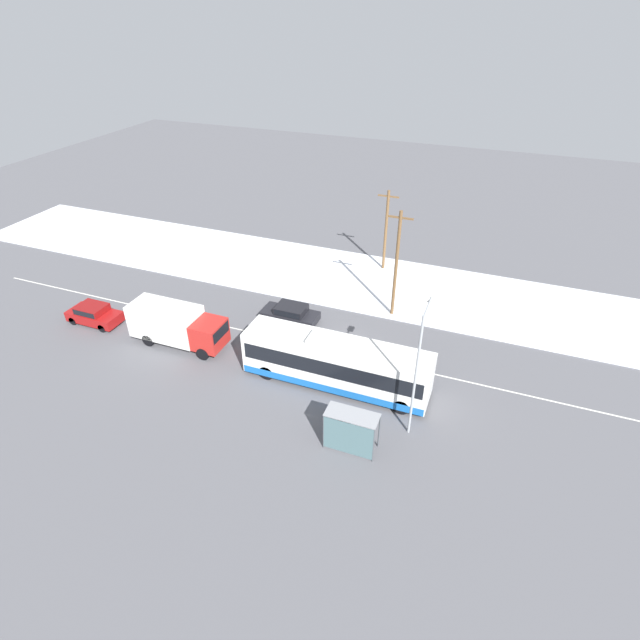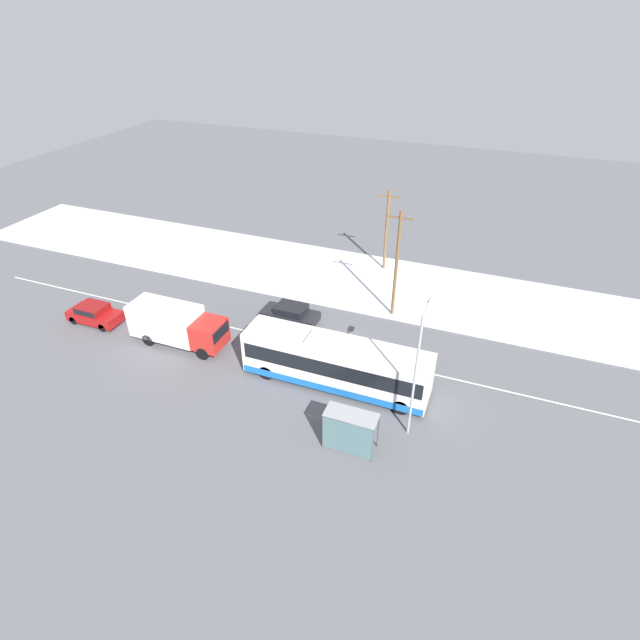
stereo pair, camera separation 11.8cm
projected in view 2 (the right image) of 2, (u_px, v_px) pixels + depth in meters
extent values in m
plane|color=#56565B|center=(338.00, 352.00, 34.39)|extent=(120.00, 120.00, 0.00)
cube|color=silver|center=(379.00, 284.00, 42.43)|extent=(80.00, 10.01, 0.12)
cube|color=silver|center=(338.00, 352.00, 34.38)|extent=(60.00, 0.12, 0.00)
cube|color=white|center=(336.00, 362.00, 30.70)|extent=(11.73, 2.55, 2.81)
cube|color=black|center=(336.00, 358.00, 30.51)|extent=(11.26, 2.57, 1.07)
cube|color=blue|center=(335.00, 377.00, 31.33)|extent=(11.61, 2.57, 0.51)
cube|color=#B2B2B2|center=(322.00, 339.00, 30.13)|extent=(1.80, 1.40, 0.24)
cylinder|color=black|center=(401.00, 407.00, 29.09)|extent=(1.00, 0.28, 1.00)
cylinder|color=black|center=(409.00, 383.00, 30.86)|extent=(1.00, 0.28, 1.00)
cylinder|color=black|center=(266.00, 372.00, 31.76)|extent=(1.00, 0.28, 1.00)
cylinder|color=black|center=(282.00, 352.00, 33.53)|extent=(1.00, 0.28, 1.00)
cube|color=silver|center=(166.00, 321.00, 34.68)|extent=(4.96, 2.30, 2.34)
cube|color=red|center=(209.00, 334.00, 33.77)|extent=(1.90, 2.18, 1.83)
cube|color=black|center=(221.00, 332.00, 33.29)|extent=(0.06, 1.96, 0.80)
cylinder|color=black|center=(203.00, 354.00, 33.50)|extent=(0.90, 0.26, 0.90)
cylinder|color=black|center=(219.00, 337.00, 35.09)|extent=(0.90, 0.26, 0.90)
cylinder|color=black|center=(149.00, 340.00, 34.85)|extent=(0.90, 0.26, 0.90)
cylinder|color=black|center=(166.00, 325.00, 36.44)|extent=(0.90, 0.26, 0.90)
cube|color=black|center=(290.00, 315.00, 37.38)|extent=(4.27, 1.80, 0.60)
cube|color=black|center=(291.00, 309.00, 37.03)|extent=(2.22, 1.66, 0.54)
cube|color=black|center=(291.00, 309.00, 37.03)|extent=(2.04, 1.69, 0.43)
cylinder|color=black|center=(269.00, 319.00, 37.31)|extent=(0.64, 0.22, 0.64)
cylinder|color=black|center=(278.00, 309.00, 38.54)|extent=(0.64, 0.22, 0.64)
cylinder|color=black|center=(305.00, 327.00, 36.40)|extent=(0.64, 0.22, 0.64)
cylinder|color=black|center=(313.00, 316.00, 37.64)|extent=(0.64, 0.22, 0.64)
cube|color=maroon|center=(95.00, 316.00, 37.23)|extent=(4.01, 1.80, 0.72)
cube|color=maroon|center=(92.00, 308.00, 36.92)|extent=(2.09, 1.66, 0.52)
cube|color=black|center=(92.00, 308.00, 36.92)|extent=(1.92, 1.69, 0.42)
cylinder|color=black|center=(103.00, 328.00, 36.36)|extent=(0.64, 0.22, 0.64)
cylinder|color=black|center=(117.00, 317.00, 37.59)|extent=(0.64, 0.22, 0.64)
cylinder|color=black|center=(74.00, 320.00, 37.19)|extent=(0.64, 0.22, 0.64)
cylinder|color=black|center=(89.00, 310.00, 38.42)|extent=(0.64, 0.22, 0.64)
cylinder|color=#23232D|center=(340.00, 425.00, 28.01)|extent=(0.12, 0.12, 0.80)
cylinder|color=#23232D|center=(344.00, 426.00, 27.93)|extent=(0.12, 0.12, 0.80)
cube|color=maroon|center=(342.00, 416.00, 27.57)|extent=(0.42, 0.23, 0.66)
sphere|color=tan|center=(342.00, 410.00, 27.32)|extent=(0.28, 0.28, 0.28)
cylinder|color=maroon|center=(338.00, 415.00, 27.67)|extent=(0.10, 0.10, 0.63)
cylinder|color=maroon|center=(346.00, 417.00, 27.51)|extent=(0.10, 0.10, 0.63)
cube|color=gray|center=(351.00, 415.00, 25.87)|extent=(2.83, 1.20, 0.06)
cube|color=slate|center=(347.00, 439.00, 26.06)|extent=(2.72, 0.04, 2.16)
cylinder|color=#474C51|center=(330.00, 418.00, 27.38)|extent=(0.08, 0.08, 2.34)
cylinder|color=#474C51|center=(378.00, 431.00, 26.54)|extent=(0.08, 0.08, 2.34)
cylinder|color=#474C51|center=(323.00, 432.00, 26.51)|extent=(0.08, 0.08, 2.34)
cylinder|color=#474C51|center=(372.00, 446.00, 25.67)|extent=(0.08, 0.08, 2.34)
cylinder|color=#9EA3A8|center=(415.00, 378.00, 25.96)|extent=(0.14, 0.14, 7.81)
cylinder|color=#9EA3A8|center=(427.00, 307.00, 24.71)|extent=(0.10, 2.05, 0.10)
cube|color=silver|center=(431.00, 299.00, 25.55)|extent=(0.36, 0.60, 0.16)
cylinder|color=brown|center=(396.00, 266.00, 36.14)|extent=(0.24, 0.24, 8.37)
cube|color=brown|center=(401.00, 218.00, 34.13)|extent=(1.80, 0.12, 0.12)
cylinder|color=brown|center=(386.00, 232.00, 42.87)|extent=(0.24, 0.24, 7.23)
cube|color=brown|center=(389.00, 196.00, 41.17)|extent=(1.80, 0.12, 0.12)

